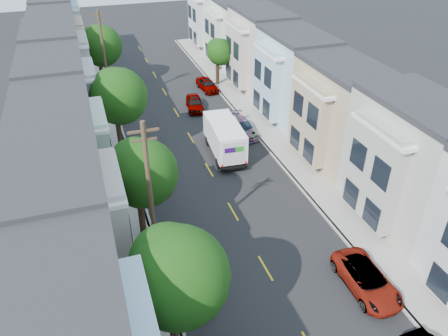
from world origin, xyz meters
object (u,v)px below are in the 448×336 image
object	(u,v)px
parked_right_c	(242,127)
parked_right_d	(207,85)
fedex_truck	(224,137)
parked_left_d	(152,176)
tree_far_r	(220,53)
utility_pole_near	(151,203)
lead_sedan	(195,103)
tree_b	(176,278)
utility_pole_far	(105,60)
parked_left_c	(190,285)
tree_e	(100,46)
tree_c	(141,174)
parked_right_b	(367,280)
tree_d	(118,97)

from	to	relation	value
parked_right_c	parked_right_d	bearing A→B (deg)	89.24
parked_right_c	parked_right_d	distance (m)	11.59
fedex_truck	parked_left_d	distance (m)	7.52
tree_far_r	fedex_truck	size ratio (longest dim) A/B	0.87
utility_pole_near	lead_sedan	world-z (taller)	utility_pole_near
tree_b	utility_pole_near	distance (m)	6.05
utility_pole_far	lead_sedan	size ratio (longest dim) A/B	2.33
utility_pole_far	fedex_truck	bearing A→B (deg)	-58.93
tree_b	parked_left_d	world-z (taller)	tree_b
tree_far_r	parked_left_c	bearing A→B (deg)	-111.06
tree_e	utility_pole_near	distance (m)	31.34
tree_c	parked_left_c	bearing A→B (deg)	-76.51
parked_right_b	parked_right_c	size ratio (longest dim) A/B	1.06
tree_far_r	parked_right_d	bearing A→B (deg)	-147.15
utility_pole_far	parked_right_c	xyz separation A→B (m)	(11.20, -10.70, -4.45)
tree_e	parked_right_d	distance (m)	12.82
tree_far_r	parked_right_d	xyz separation A→B (m)	(-1.99, -1.29, -3.23)
tree_e	utility_pole_far	xyz separation A→B (m)	(0.00, -5.34, 0.11)
utility_pole_far	parked_right_d	distance (m)	12.09
parked_left_d	parked_right_d	bearing A→B (deg)	57.96
tree_far_r	utility_pole_far	world-z (taller)	utility_pole_far
parked_left_c	parked_right_b	world-z (taller)	parked_left_c
utility_pole_near	tree_far_r	bearing A→B (deg)	64.91
tree_e	parked_left_c	bearing A→B (deg)	-87.62
tree_d	parked_right_b	size ratio (longest dim) A/B	1.61
utility_pole_near	tree_c	bearing A→B (deg)	90.04
tree_far_r	tree_e	bearing A→B (deg)	166.52
utility_pole_near	lead_sedan	bearing A→B (deg)	69.26
tree_far_r	parked_left_d	bearing A→B (deg)	-122.22
utility_pole_near	parked_left_c	world-z (taller)	utility_pole_near
tree_d	tree_e	bearing A→B (deg)	90.00
utility_pole_far	parked_right_c	world-z (taller)	utility_pole_far
tree_d	fedex_truck	bearing A→B (deg)	-16.46
tree_e	utility_pole_far	size ratio (longest dim) A/B	0.74
tree_d	parked_right_b	bearing A→B (deg)	-60.63
tree_d	parked_left_c	bearing A→B (deg)	-85.29
utility_pole_near	lead_sedan	xyz separation A→B (m)	(8.39, 22.15, -4.46)
parked_left_d	parked_left_c	bearing A→B (deg)	-92.69
parked_right_d	parked_left_c	bearing A→B (deg)	-114.11
lead_sedan	parked_right_b	xyz separation A→B (m)	(2.81, -27.48, -0.01)
tree_far_r	parked_left_d	size ratio (longest dim) A/B	1.18
parked_left_c	parked_left_d	world-z (taller)	parked_left_d
tree_e	parked_right_b	size ratio (longest dim) A/B	1.49
tree_d	parked_left_d	bearing A→B (deg)	-74.66
tree_d	utility_pole_far	size ratio (longest dim) A/B	0.80
tree_d	utility_pole_near	size ratio (longest dim) A/B	0.80
parked_left_c	parked_left_d	bearing A→B (deg)	85.39
tree_c	parked_left_d	xyz separation A→B (m)	(1.40, 6.07, -4.26)
parked_left_d	parked_right_b	distance (m)	17.74
tree_d	parked_left_d	size ratio (longest dim) A/B	1.70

